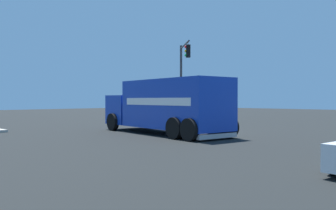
# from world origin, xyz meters

# --- Properties ---
(ground_plane) EXTENTS (100.00, 100.00, 0.00)m
(ground_plane) POSITION_xyz_m (0.00, 0.00, 0.00)
(ground_plane) COLOR black
(delivery_truck) EXTENTS (8.65, 3.81, 2.82)m
(delivery_truck) POSITION_xyz_m (0.33, 1.63, 1.48)
(delivery_truck) COLOR #1438AD
(delivery_truck) RESTS_ON ground
(traffic_light_primary) EXTENTS (3.32, 2.73, 6.39)m
(traffic_light_primary) POSITION_xyz_m (6.84, -6.81, 4.18)
(traffic_light_primary) COLOR #38383D
(traffic_light_primary) RESTS_ON ground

